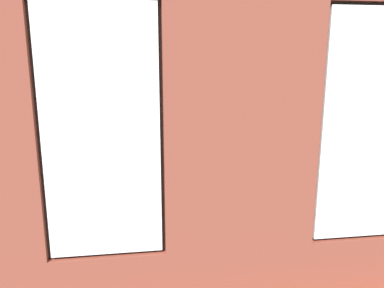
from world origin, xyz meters
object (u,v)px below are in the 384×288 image
(candle_jar, at_px, (154,168))
(remote_gray, at_px, (187,169))
(coffee_table, at_px, (165,176))
(remote_silver, at_px, (172,174))
(potted_plant_mid_room_small, at_px, (217,169))
(potted_plant_near_tv, at_px, (22,191))
(potted_plant_between_couches, at_px, (309,203))
(cup_ceramic, at_px, (165,170))
(media_console, at_px, (4,192))
(couch_by_window, at_px, (195,237))
(couch_left, at_px, (348,175))
(potted_plant_foreground_right, at_px, (47,141))
(table_plant_small, at_px, (140,168))
(potted_plant_by_left_couch, at_px, (293,152))
(potted_plant_beside_window_right, at_px, (26,245))
(potted_plant_corner_near_left, at_px, (311,133))
(papasan_chair, at_px, (172,154))

(candle_jar, distance_m, remote_gray, 0.54)
(coffee_table, distance_m, remote_silver, 0.16)
(potted_plant_mid_room_small, bearing_deg, candle_jar, -1.05)
(potted_plant_near_tv, bearing_deg, coffee_table, -147.78)
(remote_silver, height_order, potted_plant_between_couches, potted_plant_between_couches)
(cup_ceramic, bearing_deg, media_console, 5.19)
(cup_ceramic, distance_m, potted_plant_near_tv, 2.22)
(potted_plant_near_tv, bearing_deg, couch_by_window, 154.72)
(remote_silver, relative_size, potted_plant_between_couches, 0.17)
(couch_left, relative_size, potted_plant_foreground_right, 1.62)
(couch_by_window, bearing_deg, table_plant_small, -74.24)
(media_console, height_order, potted_plant_foreground_right, potted_plant_foreground_right)
(potted_plant_mid_room_small, relative_size, potted_plant_by_left_couch, 1.02)
(coffee_table, height_order, cup_ceramic, cup_ceramic)
(table_plant_small, height_order, potted_plant_by_left_couch, table_plant_small)
(couch_by_window, distance_m, candle_jar, 2.27)
(cup_ceramic, bearing_deg, potted_plant_beside_window_right, 55.45)
(table_plant_small, height_order, potted_plant_near_tv, potted_plant_near_tv)
(coffee_table, distance_m, table_plant_small, 0.46)
(couch_left, relative_size, candle_jar, 16.33)
(potted_plant_corner_near_left, height_order, potted_plant_by_left_couch, potted_plant_corner_near_left)
(potted_plant_near_tv, xyz_separation_m, potted_plant_beside_window_right, (-0.32, 1.07, -0.20))
(media_console, distance_m, potted_plant_beside_window_right, 2.22)
(candle_jar, xyz_separation_m, potted_plant_by_left_couch, (-2.80, -0.92, -0.05))
(couch_by_window, relative_size, papasan_chair, 1.70)
(couch_left, distance_m, papasan_chair, 3.18)
(remote_silver, xyz_separation_m, potted_plant_near_tv, (1.98, 1.07, 0.19))
(papasan_chair, distance_m, potted_plant_corner_near_left, 2.98)
(cup_ceramic, relative_size, potted_plant_foreground_right, 0.08)
(coffee_table, bearing_deg, table_plant_small, 15.13)
(coffee_table, relative_size, potted_plant_corner_near_left, 0.89)
(couch_by_window, xyz_separation_m, potted_plant_between_couches, (-1.31, -0.05, 0.30))
(potted_plant_beside_window_right, bearing_deg, candle_jar, -120.52)
(candle_jar, height_order, papasan_chair, papasan_chair)
(couch_by_window, xyz_separation_m, remote_gray, (-0.20, -2.28, 0.09))
(couch_left, height_order, potted_plant_between_couches, potted_plant_between_couches)
(couch_by_window, height_order, potted_plant_foreground_right, potted_plant_foreground_right)
(couch_left, bearing_deg, couch_by_window, -60.04)
(papasan_chair, xyz_separation_m, potted_plant_corner_near_left, (-2.96, -0.27, 0.28))
(table_plant_small, bearing_deg, couch_left, 176.42)
(coffee_table, bearing_deg, potted_plant_corner_near_left, -155.62)
(media_console, relative_size, potted_plant_by_left_couch, 1.65)
(remote_gray, xyz_separation_m, potted_plant_beside_window_right, (1.92, 2.38, -0.01))
(cup_ceramic, height_order, remote_silver, cup_ceramic)
(cup_ceramic, distance_m, media_console, 2.45)
(potted_plant_beside_window_right, relative_size, potted_plant_between_couches, 1.09)
(couch_left, xyz_separation_m, papasan_chair, (2.80, -1.50, 0.10))
(candle_jar, xyz_separation_m, potted_plant_mid_room_small, (-1.05, 0.02, -0.06))
(cup_ceramic, bearing_deg, couch_left, 173.89)
(potted_plant_beside_window_right, height_order, potted_plant_by_left_couch, potted_plant_beside_window_right)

